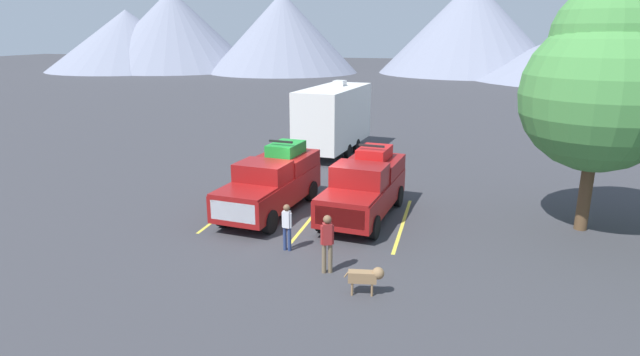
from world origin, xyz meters
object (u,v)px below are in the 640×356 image
pickup_truck_a (273,181)px  pickup_truck_b (365,186)px  dog (368,276)px  person_b (287,224)px  camper_trailer_a (334,116)px  person_a (327,240)px

pickup_truck_a → pickup_truck_b: size_ratio=1.04×
dog → person_b: bearing=143.6°
pickup_truck_b → dog: size_ratio=5.28×
pickup_truck_b → camper_trailer_a: size_ratio=0.71×
pickup_truck_a → person_b: (1.73, -3.45, -0.29)m
camper_trailer_a → person_a: 15.20m
camper_trailer_a → person_b: bearing=-82.5°
pickup_truck_b → camper_trailer_a: bearing=110.0°
camper_trailer_a → person_a: camper_trailer_a is taller
person_a → dog: size_ratio=1.66×
camper_trailer_a → person_b: (1.79, -13.58, -1.22)m
pickup_truck_a → camper_trailer_a: bearing=90.4°
pickup_truck_a → camper_trailer_a: size_ratio=0.74×
person_b → person_a: bearing=-36.8°
person_a → dog: bearing=-35.9°
pickup_truck_a → dog: bearing=-50.3°
person_a → dog: person_a is taller
pickup_truck_b → person_b: bearing=-115.1°
pickup_truck_b → camper_trailer_a: (-3.56, 9.79, 0.94)m
pickup_truck_b → person_a: (-0.17, -4.99, -0.16)m
person_a → dog: 1.72m
person_b → dog: 3.67m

